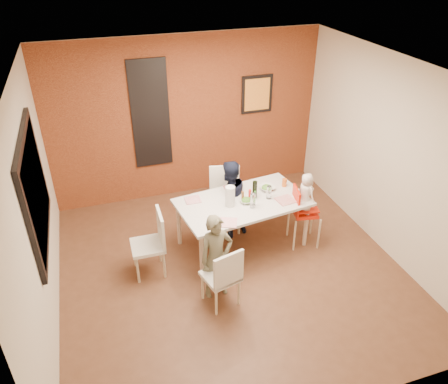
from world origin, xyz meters
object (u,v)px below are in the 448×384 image
object	(u,v)px
child_near	(216,257)
child_far	(229,199)
dining_table	(243,205)
high_chair	(302,211)
toddler	(306,193)
chair_far	(225,195)
chair_left	(153,240)
wine_bottle	(255,189)
chair_near	(224,275)
paper_towel_roll	(230,196)

from	to	relation	value
child_near	child_far	size ratio (longest dim) A/B	0.95
dining_table	high_chair	size ratio (longest dim) A/B	2.07
toddler	child_far	bearing A→B (deg)	44.14
chair_far	high_chair	xyz separation A→B (m)	(0.91, -0.77, 0.01)
chair_left	wine_bottle	bearing A→B (deg)	100.11
chair_far	dining_table	bearing A→B (deg)	-69.03
chair_near	child_near	xyz separation A→B (m)	(-0.02, 0.23, 0.10)
chair_left	child_far	bearing A→B (deg)	113.58
chair_left	high_chair	size ratio (longest dim) A/B	0.99
wine_bottle	paper_towel_roll	bearing A→B (deg)	-165.29
high_chair	child_far	bearing A→B (deg)	71.13
toddler	chair_far	bearing A→B (deg)	33.58
child_far	chair_near	bearing A→B (deg)	51.90
child_far	wine_bottle	xyz separation A→B (m)	(0.29, -0.26, 0.26)
chair_left	paper_towel_roll	xyz separation A→B (m)	(1.10, 0.13, 0.38)
child_near	chair_left	bearing A→B (deg)	129.06
paper_towel_roll	toddler	bearing A→B (deg)	-9.02
dining_table	chair_left	distance (m)	1.34
high_chair	child_far	xyz separation A→B (m)	(-0.93, 0.53, 0.05)
chair_far	wine_bottle	distance (m)	0.66
chair_near	child_near	size ratio (longest dim) A/B	0.74
dining_table	chair_left	world-z (taller)	chair_left
high_chair	paper_towel_roll	world-z (taller)	paper_towel_roll
chair_near	child_near	distance (m)	0.25
child_far	wine_bottle	world-z (taller)	child_far
child_far	wine_bottle	size ratio (longest dim) A/B	4.84
child_far	chair_far	bearing A→B (deg)	-111.82
chair_left	child_near	xyz separation A→B (m)	(0.66, -0.67, 0.07)
high_chair	child_near	size ratio (longest dim) A/B	0.80
chair_near	chair_far	xyz separation A→B (m)	(0.55, 1.65, 0.07)
toddler	wine_bottle	size ratio (longest dim) A/B	2.39
high_chair	chair_near	bearing A→B (deg)	131.57
chair_far	child_near	size ratio (longest dim) A/B	0.85
dining_table	child_far	world-z (taller)	child_far
child_near	paper_towel_roll	distance (m)	0.97
child_far	paper_towel_roll	size ratio (longest dim) A/B	4.12
child_near	dining_table	bearing A→B (deg)	46.92
dining_table	chair_left	bearing A→B (deg)	-171.93
wine_bottle	chair_left	bearing A→B (deg)	-171.02
high_chair	wine_bottle	bearing A→B (deg)	78.12
toddler	wine_bottle	xyz separation A→B (m)	(-0.66, 0.27, 0.03)
chair_far	wine_bottle	xyz separation A→B (m)	(0.27, -0.51, 0.33)
high_chair	child_far	distance (m)	1.07
child_near	child_far	bearing A→B (deg)	58.98
child_far	chair_left	bearing A→B (deg)	5.20
child_far	toddler	xyz separation A→B (m)	(0.95, -0.54, 0.24)
high_chair	child_near	bearing A→B (deg)	124.07
child_near	child_far	xyz separation A→B (m)	(0.55, 1.17, 0.03)
wine_bottle	toddler	bearing A→B (deg)	-22.55
chair_near	paper_towel_roll	world-z (taller)	paper_towel_roll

